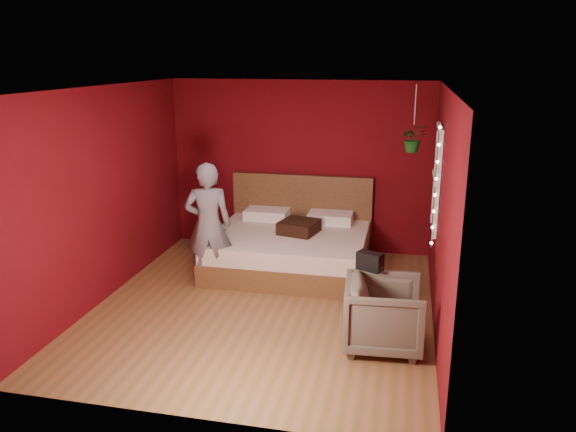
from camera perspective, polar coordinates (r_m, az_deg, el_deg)
The scene contains 10 objects.
floor at distance 6.93m, azimuth -2.46°, elevation -9.13°, with size 4.50×4.50×0.00m, color #905D39.
room_walls at distance 6.40m, azimuth -2.63°, elevation 4.62°, with size 4.04×4.54×2.62m.
window at distance 7.12m, azimuth 14.82°, elevation 3.80°, with size 0.05×0.97×1.27m.
fairy_lights at distance 6.61m, azimuth 14.77°, elevation 2.88°, with size 0.04×0.04×1.45m.
bed at distance 8.05m, azimuth 0.34°, elevation -3.08°, with size 2.16×1.84×1.19m.
person at distance 7.32m, azimuth -8.10°, elevation -0.94°, with size 0.60×0.40×1.65m, color slate.
armchair at distance 5.96m, azimuth 9.71°, elevation -9.84°, with size 0.78×0.80×0.73m, color #5D5B49.
handbag at distance 6.06m, azimuth 8.32°, elevation -4.57°, with size 0.27×0.14×0.19m, color black.
throw_pillow at distance 7.86m, azimuth 1.12°, elevation -1.12°, with size 0.49×0.49×0.17m, color black.
hanging_plant at distance 7.31m, azimuth 12.61°, elevation 7.70°, with size 0.40×0.38×0.84m.
Camera 1 is at (1.60, -6.06, 2.94)m, focal length 35.00 mm.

